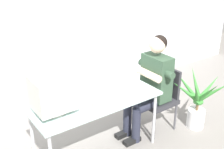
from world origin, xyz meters
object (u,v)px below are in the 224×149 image
Objects in this scene: person_seated at (151,82)px; desk_mug at (96,106)px; crt_monitor at (54,92)px; potted_plant at (198,102)px; keyboard at (83,102)px; office_chair at (160,95)px; desk at (96,104)px.

person_seated reaches higher than desk_mug.
crt_monitor is 0.47m from desk_mug.
person_seated is 0.75m from potted_plant.
office_chair is (1.17, -0.02, -0.27)m from keyboard.
person_seated is (0.83, -0.01, 0.05)m from desk.
keyboard is 0.51× the size of potted_plant.
crt_monitor is at bearing 179.08° from person_seated.
desk_mug is (0.37, -0.21, -0.19)m from crt_monitor.
desk is 1.12× the size of person_seated.
crt_monitor reaches higher than keyboard.
crt_monitor is at bearing 179.19° from office_chair.
office_chair is at bearing -0.81° from crt_monitor.
keyboard is at bearing -0.77° from crt_monitor.
desk is 3.51× the size of crt_monitor.
desk is 0.57m from crt_monitor.
person_seated is at bearing 180.00° from office_chair.
potted_plant is at bearing -4.78° from desk_mug.
person_seated reaches higher than office_chair.
desk_mug reaches higher than keyboard.
office_chair is at bearing 0.00° from person_seated.
potted_plant is at bearing -11.72° from keyboard.
office_chair reaches higher than potted_plant.
desk is 3.52× the size of keyboard.
crt_monitor is 1.00× the size of keyboard.
desk_mug is at bearing -170.73° from office_chair.
person_seated is (1.32, -0.02, -0.24)m from crt_monitor.
person_seated is at bearing -0.97° from keyboard.
office_chair is (1.50, -0.02, -0.49)m from crt_monitor.
desk is at bearing -2.86° from keyboard.
desk is 1.49m from potted_plant.
keyboard is (0.33, -0.00, -0.22)m from crt_monitor.
office_chair reaches higher than keyboard.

